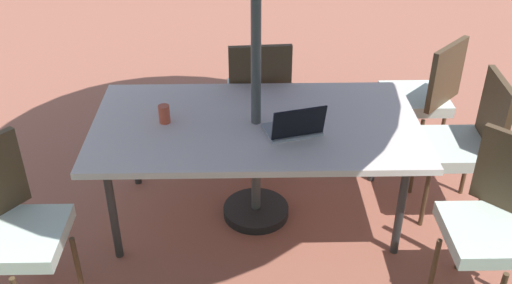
{
  "coord_description": "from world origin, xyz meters",
  "views": [
    {
      "loc": [
        0.06,
        3.12,
        2.52
      ],
      "look_at": [
        0.0,
        0.0,
        0.58
      ],
      "focal_mm": 41.19,
      "sensor_mm": 36.0,
      "label": 1
    }
  ],
  "objects_px": {
    "chair_northeast": "(10,224)",
    "chair_south": "(258,92)",
    "laptop": "(294,127)",
    "chair_west": "(465,140)",
    "chair_southwest": "(423,94)",
    "chair_northwest": "(497,219)",
    "dining_table": "(256,129)",
    "cup": "(164,114)"
  },
  "relations": [
    {
      "from": "chair_northeast",
      "to": "chair_south",
      "type": "bearing_deg",
      "value": -4.58
    },
    {
      "from": "chair_south",
      "to": "laptop",
      "type": "bearing_deg",
      "value": 98.42
    },
    {
      "from": "chair_west",
      "to": "chair_southwest",
      "type": "height_order",
      "value": "same"
    },
    {
      "from": "chair_northwest",
      "to": "laptop",
      "type": "distance_m",
      "value": 1.21
    },
    {
      "from": "chair_southwest",
      "to": "chair_northwest",
      "type": "height_order",
      "value": "same"
    },
    {
      "from": "dining_table",
      "to": "laptop",
      "type": "height_order",
      "value": "laptop"
    },
    {
      "from": "chair_west",
      "to": "chair_southwest",
      "type": "xyz_separation_m",
      "value": [
        0.1,
        -0.65,
        0.0
      ]
    },
    {
      "from": "chair_southwest",
      "to": "chair_northwest",
      "type": "bearing_deg",
      "value": 44.62
    },
    {
      "from": "cup",
      "to": "chair_northwest",
      "type": "bearing_deg",
      "value": 157.26
    },
    {
      "from": "dining_table",
      "to": "chair_west",
      "type": "relative_size",
      "value": 2.05
    },
    {
      "from": "dining_table",
      "to": "chair_southwest",
      "type": "relative_size",
      "value": 2.05
    },
    {
      "from": "dining_table",
      "to": "chair_south",
      "type": "xyz_separation_m",
      "value": [
        -0.03,
        -0.73,
        -0.12
      ]
    },
    {
      "from": "chair_south",
      "to": "laptop",
      "type": "distance_m",
      "value": 0.92
    },
    {
      "from": "chair_southwest",
      "to": "cup",
      "type": "height_order",
      "value": "chair_southwest"
    },
    {
      "from": "chair_west",
      "to": "chair_southwest",
      "type": "distance_m",
      "value": 0.65
    },
    {
      "from": "chair_northeast",
      "to": "dining_table",
      "type": "bearing_deg",
      "value": -22.83
    },
    {
      "from": "chair_northwest",
      "to": "cup",
      "type": "xyz_separation_m",
      "value": [
        1.81,
        -0.76,
        0.23
      ]
    },
    {
      "from": "dining_table",
      "to": "chair_northeast",
      "type": "relative_size",
      "value": 2.05
    },
    {
      "from": "laptop",
      "to": "chair_southwest",
      "type": "bearing_deg",
      "value": -156.0
    },
    {
      "from": "chair_northwest",
      "to": "chair_south",
      "type": "bearing_deg",
      "value": 173.94
    },
    {
      "from": "chair_southwest",
      "to": "laptop",
      "type": "distance_m",
      "value": 1.33
    },
    {
      "from": "laptop",
      "to": "cup",
      "type": "height_order",
      "value": "laptop"
    },
    {
      "from": "chair_northeast",
      "to": "laptop",
      "type": "xyz_separation_m",
      "value": [
        -1.52,
        -0.59,
        0.22
      ]
    },
    {
      "from": "chair_west",
      "to": "chair_northwest",
      "type": "xyz_separation_m",
      "value": [
        0.09,
        0.79,
        0.0
      ]
    },
    {
      "from": "chair_south",
      "to": "chair_northwest",
      "type": "distance_m",
      "value": 1.92
    },
    {
      "from": "chair_northwest",
      "to": "dining_table",
      "type": "bearing_deg",
      "value": -166.45
    },
    {
      "from": "chair_west",
      "to": "dining_table",
      "type": "bearing_deg",
      "value": -85.5
    },
    {
      "from": "chair_northwest",
      "to": "cup",
      "type": "bearing_deg",
      "value": -158.33
    },
    {
      "from": "dining_table",
      "to": "chair_southwest",
      "type": "height_order",
      "value": "chair_southwest"
    },
    {
      "from": "laptop",
      "to": "chair_south",
      "type": "bearing_deg",
      "value": -92.91
    },
    {
      "from": "chair_northeast",
      "to": "laptop",
      "type": "distance_m",
      "value": 1.64
    },
    {
      "from": "chair_northeast",
      "to": "chair_northwest",
      "type": "distance_m",
      "value": 2.55
    },
    {
      "from": "chair_west",
      "to": "chair_south",
      "type": "height_order",
      "value": "same"
    },
    {
      "from": "chair_west",
      "to": "laptop",
      "type": "relative_size",
      "value": 2.62
    },
    {
      "from": "cup",
      "to": "chair_west",
      "type": "bearing_deg",
      "value": -179.19
    },
    {
      "from": "chair_south",
      "to": "chair_northeast",
      "type": "bearing_deg",
      "value": 44.0
    },
    {
      "from": "chair_south",
      "to": "laptop",
      "type": "relative_size",
      "value": 2.62
    },
    {
      "from": "cup",
      "to": "chair_south",
      "type": "bearing_deg",
      "value": -129.4
    },
    {
      "from": "dining_table",
      "to": "cup",
      "type": "height_order",
      "value": "cup"
    },
    {
      "from": "chair_southwest",
      "to": "chair_west",
      "type": "bearing_deg",
      "value": 52.72
    },
    {
      "from": "chair_south",
      "to": "dining_table",
      "type": "bearing_deg",
      "value": 83.6
    },
    {
      "from": "chair_west",
      "to": "chair_northwest",
      "type": "bearing_deg",
      "value": -3.42
    }
  ]
}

